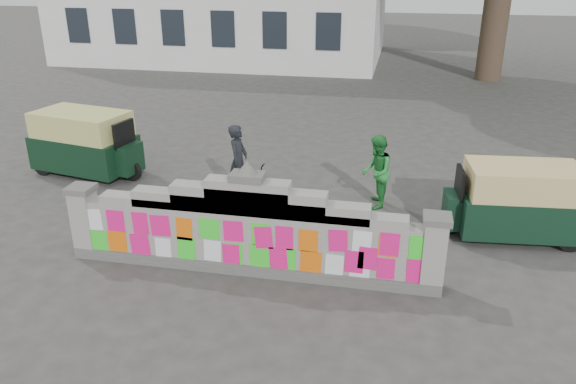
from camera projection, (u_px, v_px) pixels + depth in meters
name	position (u px, v px, depth m)	size (l,w,h in m)	color
ground	(250.00, 270.00, 9.69)	(100.00, 100.00, 0.00)	#383533
parapet_wall	(249.00, 232.00, 9.39)	(6.48, 0.44, 2.01)	#4C4C49
cyclist_bike	(239.00, 186.00, 12.04)	(0.61, 1.76, 0.92)	black
cyclist_rider	(239.00, 172.00, 11.91)	(0.57, 0.37, 1.56)	black
pedestrian	(376.00, 172.00, 11.89)	(0.77, 0.60, 1.59)	#258835
rickshaw_left	(86.00, 142.00, 13.75)	(2.90, 1.76, 1.56)	black
rickshaw_right	(517.00, 201.00, 10.60)	(2.64, 1.40, 1.44)	black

